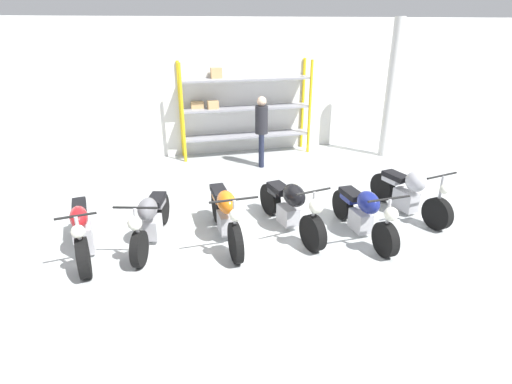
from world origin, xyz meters
name	(u,v)px	position (x,y,z in m)	size (l,w,h in m)	color
ground_plane	(262,238)	(0.00, 0.00, 0.00)	(30.00, 30.00, 0.00)	#B2B7B7
back_wall	(212,89)	(0.00, 5.19, 1.80)	(30.00, 0.08, 3.60)	white
shelving_rack	(243,107)	(0.76, 4.83, 1.34)	(3.58, 0.63, 2.55)	yellow
support_pillar	(391,90)	(4.56, 3.72, 1.80)	(0.28, 0.28, 3.60)	silver
motorcycle_red	(82,231)	(-2.89, 0.24, 0.40)	(0.58, 1.99, 0.97)	black
motorcycle_grey	(151,219)	(-1.82, 0.32, 0.44)	(0.84, 1.94, 0.96)	black
motorcycle_orange	(225,214)	(-0.61, 0.11, 0.49)	(0.75, 2.08, 1.04)	black
motorcycle_black	(291,207)	(0.56, 0.13, 0.47)	(0.72, 2.10, 1.03)	black
motorcycle_blue	(364,213)	(1.71, -0.35, 0.44)	(0.73, 1.95, 0.98)	black
motorcycle_silver	(409,193)	(2.99, 0.25, 0.44)	(0.74, 1.98, 1.02)	black
person_browsing	(261,126)	(0.99, 3.69, 1.06)	(0.38, 0.38, 1.79)	#1E2338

